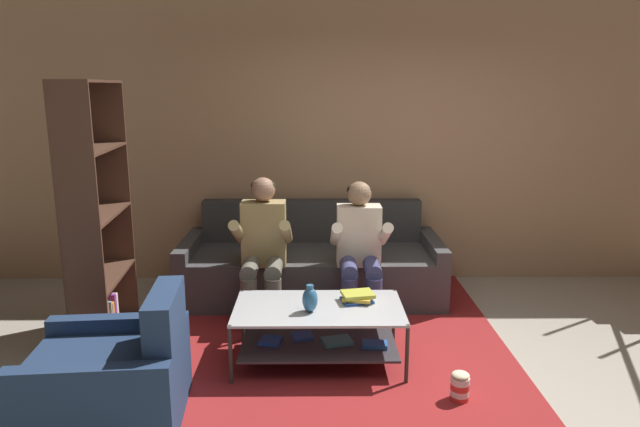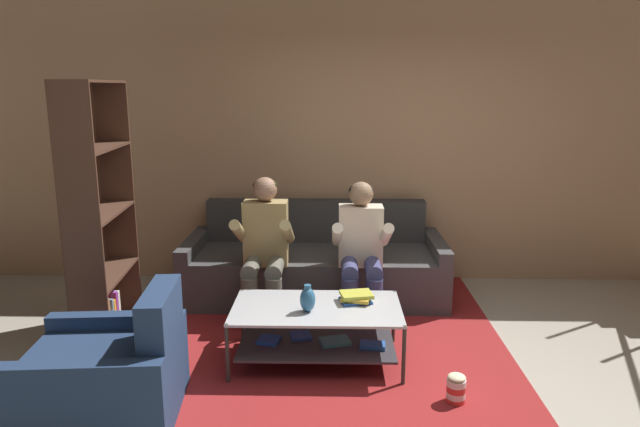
# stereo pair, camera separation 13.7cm
# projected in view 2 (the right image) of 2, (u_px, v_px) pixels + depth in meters

# --- Properties ---
(ground) EXTENTS (16.80, 16.80, 0.00)m
(ground) POSITION_uv_depth(u_px,v_px,m) (399.00, 398.00, 3.73)
(ground) COLOR #AFA595
(back_partition) EXTENTS (8.40, 0.12, 2.90)m
(back_partition) POSITION_uv_depth(u_px,v_px,m) (376.00, 141.00, 5.81)
(back_partition) COLOR tan
(back_partition) RESTS_ON ground
(couch) EXTENTS (2.45, 0.98, 0.87)m
(couch) POSITION_uv_depth(u_px,v_px,m) (315.00, 266.00, 5.52)
(couch) COLOR #3D3C3D
(couch) RESTS_ON ground
(person_seated_left) EXTENTS (0.50, 0.58, 1.23)m
(person_seated_left) POSITION_uv_depth(u_px,v_px,m) (265.00, 243.00, 4.89)
(person_seated_left) COLOR #5A584B
(person_seated_left) RESTS_ON ground
(person_seated_right) EXTENTS (0.50, 0.58, 1.20)m
(person_seated_right) POSITION_uv_depth(u_px,v_px,m) (361.00, 246.00, 4.87)
(person_seated_right) COLOR #3A3D67
(person_seated_right) RESTS_ON ground
(coffee_table) EXTENTS (1.22, 0.69, 0.43)m
(coffee_table) POSITION_uv_depth(u_px,v_px,m) (317.00, 326.00, 4.16)
(coffee_table) COLOR #B4B6BA
(coffee_table) RESTS_ON ground
(area_rug) EXTENTS (3.00, 3.34, 0.01)m
(area_rug) POSITION_uv_depth(u_px,v_px,m) (315.00, 329.00, 4.78)
(area_rug) COLOR maroon
(area_rug) RESTS_ON ground
(vase) EXTENTS (0.11, 0.11, 0.20)m
(vase) POSITION_uv_depth(u_px,v_px,m) (308.00, 299.00, 4.02)
(vase) COLOR #2D628B
(vase) RESTS_ON coffee_table
(book_stack) EXTENTS (0.26, 0.22, 0.07)m
(book_stack) POSITION_uv_depth(u_px,v_px,m) (356.00, 297.00, 4.22)
(book_stack) COLOR #2951AC
(book_stack) RESTS_ON coffee_table
(bookshelf) EXTENTS (0.37, 0.96, 2.04)m
(bookshelf) POSITION_uv_depth(u_px,v_px,m) (95.00, 237.00, 4.45)
(bookshelf) COLOR #4E3124
(bookshelf) RESTS_ON ground
(armchair) EXTENTS (0.96, 0.88, 0.82)m
(armchair) POSITION_uv_depth(u_px,v_px,m) (109.00, 376.00, 3.48)
(armchair) COLOR navy
(armchair) RESTS_ON ground
(popcorn_tub) EXTENTS (0.12, 0.12, 0.20)m
(popcorn_tub) POSITION_uv_depth(u_px,v_px,m) (456.00, 389.00, 3.65)
(popcorn_tub) COLOR red
(popcorn_tub) RESTS_ON ground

